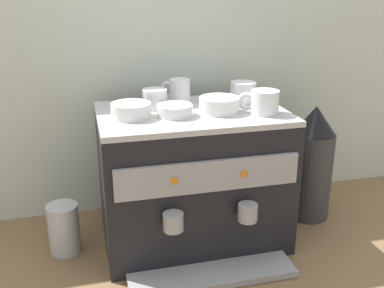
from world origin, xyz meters
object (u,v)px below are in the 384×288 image
(ceramic_cup_2, at_px, (263,102))
(ceramic_bowl_2, at_px, (131,111))
(coffee_grinder, at_px, (311,163))
(espresso_machine, at_px, (192,178))
(milk_pitcher, at_px, (64,229))
(ceramic_cup_0, at_px, (155,99))
(ceramic_bowl_0, at_px, (175,111))
(ceramic_cup_1, at_px, (244,91))
(ceramic_bowl_1, at_px, (219,105))
(ceramic_cup_3, at_px, (179,91))

(ceramic_cup_2, height_order, ceramic_bowl_2, ceramic_cup_2)
(ceramic_cup_2, height_order, coffee_grinder, ceramic_cup_2)
(espresso_machine, relative_size, milk_pitcher, 3.55)
(ceramic_cup_2, distance_m, ceramic_bowl_2, 0.38)
(ceramic_cup_0, xyz_separation_m, ceramic_bowl_0, (0.04, -0.10, -0.01))
(ceramic_cup_1, distance_m, ceramic_bowl_1, 0.16)
(coffee_grinder, bearing_deg, ceramic_bowl_1, -169.06)
(ceramic_cup_1, distance_m, milk_pitcher, 0.71)
(coffee_grinder, bearing_deg, ceramic_cup_3, 172.34)
(milk_pitcher, bearing_deg, ceramic_cup_1, 6.07)
(ceramic_bowl_2, bearing_deg, ceramic_cup_3, 36.62)
(ceramic_cup_1, bearing_deg, ceramic_cup_0, -176.60)
(espresso_machine, relative_size, ceramic_cup_3, 6.24)
(ceramic_cup_0, bearing_deg, ceramic_cup_3, 26.73)
(ceramic_cup_3, relative_size, ceramic_bowl_2, 0.78)
(ceramic_cup_1, height_order, ceramic_cup_2, ceramic_cup_2)
(ceramic_bowl_0, bearing_deg, ceramic_bowl_1, 3.03)
(ceramic_cup_3, height_order, ceramic_bowl_0, ceramic_cup_3)
(ceramic_bowl_1, xyz_separation_m, coffee_grinder, (0.36, 0.07, -0.25))
(ceramic_cup_3, bearing_deg, ceramic_cup_1, -6.90)
(espresso_machine, bearing_deg, ceramic_cup_2, -20.76)
(ceramic_cup_3, relative_size, ceramic_bowl_0, 0.87)
(ceramic_bowl_0, relative_size, ceramic_bowl_1, 0.86)
(espresso_machine, height_order, ceramic_cup_1, ceramic_cup_1)
(ceramic_cup_2, distance_m, milk_pitcher, 0.72)
(ceramic_cup_2, height_order, ceramic_bowl_0, ceramic_cup_2)
(ceramic_bowl_1, bearing_deg, ceramic_cup_1, 42.68)
(milk_pitcher, bearing_deg, espresso_machine, -2.41)
(espresso_machine, height_order, ceramic_bowl_1, ceramic_bowl_1)
(ceramic_bowl_1, bearing_deg, ceramic_cup_2, -21.90)
(ceramic_bowl_0, bearing_deg, coffee_grinder, 8.81)
(espresso_machine, bearing_deg, ceramic_cup_0, 148.56)
(milk_pitcher, bearing_deg, ceramic_bowl_0, -8.29)
(ceramic_cup_2, bearing_deg, ceramic_bowl_1, 158.10)
(espresso_machine, xyz_separation_m, ceramic_cup_2, (0.19, -0.07, 0.25))
(ceramic_cup_0, height_order, ceramic_cup_1, ceramic_cup_1)
(ceramic_cup_3, relative_size, coffee_grinder, 0.22)
(ceramic_cup_1, bearing_deg, ceramic_bowl_2, -165.30)
(coffee_grinder, bearing_deg, ceramic_bowl_2, -174.29)
(ceramic_cup_3, bearing_deg, ceramic_cup_2, -40.17)
(ceramic_bowl_2, bearing_deg, ceramic_bowl_0, -6.91)
(ceramic_bowl_1, height_order, coffee_grinder, ceramic_bowl_1)
(ceramic_bowl_2, bearing_deg, ceramic_cup_2, -8.35)
(ceramic_cup_1, height_order, ceramic_bowl_1, ceramic_cup_1)
(espresso_machine, xyz_separation_m, ceramic_cup_1, (0.19, 0.08, 0.25))
(ceramic_cup_0, xyz_separation_m, coffee_grinder, (0.54, -0.02, -0.26))
(ceramic_cup_0, relative_size, coffee_grinder, 0.27)
(ceramic_bowl_0, relative_size, coffee_grinder, 0.26)
(ceramic_bowl_0, distance_m, ceramic_bowl_2, 0.12)
(ceramic_cup_0, distance_m, coffee_grinder, 0.60)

